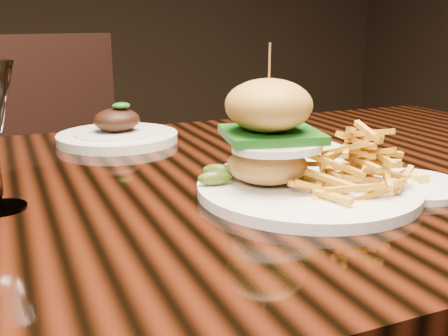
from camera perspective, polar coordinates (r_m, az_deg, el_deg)
name	(u,v)px	position (r m, az deg, el deg)	size (l,w,h in m)	color
dining_table	(217,220)	(0.86, -0.77, -5.69)	(1.60, 0.90, 0.75)	black
burger_plate	(306,155)	(0.74, 8.91, 1.40)	(0.31, 0.31, 0.21)	white
side_saucer	(409,185)	(0.81, 19.53, -1.75)	(0.16, 0.16, 0.02)	white
ramekin	(323,154)	(0.92, 10.70, 1.49)	(0.07, 0.07, 0.03)	white
far_dish	(118,134)	(1.08, -11.51, 3.62)	(0.24, 0.24, 0.08)	white
chair_far	(72,171)	(1.69, -16.18, -0.33)	(0.60, 0.60, 0.95)	black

